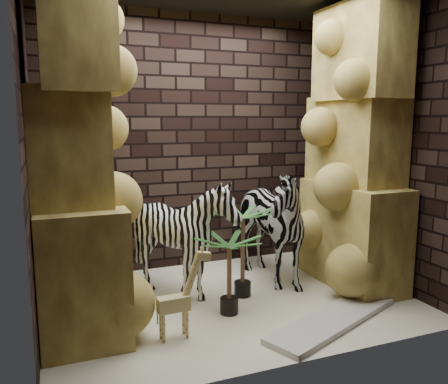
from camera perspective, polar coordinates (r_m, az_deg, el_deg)
name	(u,v)px	position (r m, az deg, el deg)	size (l,w,h in m)	color
floor	(231,301)	(4.59, 0.87, -13.61)	(3.50, 3.50, 0.00)	#EBE8C5
wall_back	(192,143)	(5.42, -4.13, 6.20)	(3.50, 3.50, 0.00)	black
wall_front	(301,161)	(3.13, 9.67, 3.92)	(3.50, 3.50, 0.00)	black
wall_left	(29,155)	(3.93, -23.48, 4.35)	(3.00, 3.00, 0.00)	black
wall_right	(381,146)	(5.17, 19.27, 5.57)	(3.00, 3.00, 0.00)	black
rock_pillar_left	(75,154)	(3.93, -18.37, 4.64)	(0.68, 1.30, 3.00)	#E4D666
rock_pillar_right	(356,146)	(4.96, 16.36, 5.58)	(0.58, 1.25, 3.00)	#E4D666
zebra_right	(262,214)	(4.95, 4.79, -2.77)	(0.69, 1.28, 1.51)	white
zebra_left	(183,244)	(4.52, -5.20, -6.54)	(0.99, 1.23, 1.12)	white
giraffe_toy	(173,294)	(3.75, -6.43, -12.72)	(0.39, 0.13, 0.77)	#D8C87E
palm_front	(243,253)	(4.57, 2.39, -7.67)	(0.36, 0.36, 0.91)	#1A461B
palm_back	(229,275)	(4.19, 0.66, -10.47)	(0.36, 0.36, 0.74)	#1A461B
surfboard	(333,319)	(4.26, 13.68, -15.40)	(1.53, 0.38, 0.05)	silver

